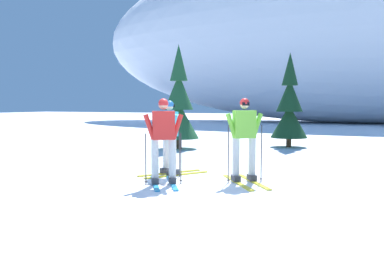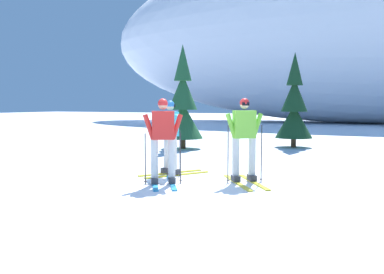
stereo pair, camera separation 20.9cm
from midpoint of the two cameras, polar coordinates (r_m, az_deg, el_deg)
ground_plane at (r=8.60m, az=-0.52°, el=-6.63°), size 120.00×120.00×0.00m
skier_red_jacket at (r=8.59m, az=-3.29°, el=-0.28°), size 1.27×1.63×1.78m
skier_lime_jacket at (r=8.90m, az=7.83°, el=-0.12°), size 1.41×1.70×1.79m
skier_cyan_jacket at (r=9.74m, az=-2.34°, el=0.11°), size 1.27×1.66×1.75m
pine_tree_far_left at (r=15.44m, az=-0.87°, el=4.35°), size 1.48×1.48×3.85m
pine_tree_center_left at (r=16.42m, az=14.16°, el=3.90°), size 1.40×1.40×3.63m
snow_ridge_background at (r=38.78m, az=23.07°, el=13.48°), size 48.37×16.22×15.82m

